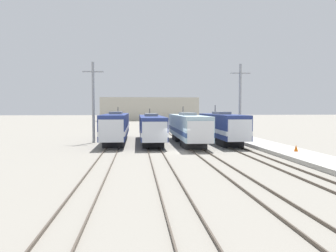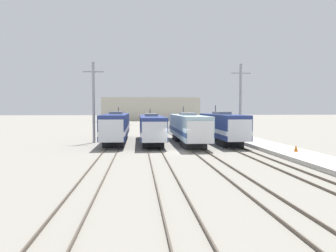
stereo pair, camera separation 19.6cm
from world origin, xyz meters
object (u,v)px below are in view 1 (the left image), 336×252
locomotive_center_left (151,128)px  traffic_cone (296,148)px  catenary_tower_left (93,101)px  locomotive_far_left (116,127)px  locomotive_far_right (222,127)px  catenary_tower_right (240,101)px  locomotive_center_right (188,128)px

locomotive_center_left → traffic_cone: (13.78, -12.96, -1.34)m
catenary_tower_left → locomotive_far_left: bearing=1.2°
locomotive_far_right → catenary_tower_right: (3.15, 2.25, 3.47)m
locomotive_center_left → locomotive_far_left: bearing=165.4°
locomotive_far_left → locomotive_center_right: size_ratio=1.07×
locomotive_center_left → catenary_tower_left: catenary_tower_left is taller
locomotive_far_left → traffic_cone: (18.50, -14.19, -1.47)m
catenary_tower_right → traffic_cone: (1.18, -14.13, -4.93)m
locomotive_center_left → traffic_cone: locomotive_center_left is taller
locomotive_far_left → locomotive_far_right: size_ratio=1.20×
locomotive_center_left → catenary_tower_left: 8.62m
locomotive_center_right → traffic_cone: bearing=-51.2°
locomotive_far_left → catenary_tower_right: size_ratio=1.78×
locomotive_far_right → catenary_tower_right: bearing=35.6°
locomotive_far_right → traffic_cone: (4.33, -11.87, -1.46)m
locomotive_far_right → catenary_tower_right: size_ratio=1.48×
catenary_tower_left → traffic_cone: 26.22m
locomotive_far_right → locomotive_center_left: bearing=173.4°
locomotive_center_right → traffic_cone: 14.53m
locomotive_far_left → catenary_tower_right: catenary_tower_right is taller
locomotive_far_left → traffic_cone: size_ratio=30.55×
locomotive_center_right → traffic_cone: locomotive_center_right is taller
locomotive_far_left → traffic_cone: locomotive_far_left is taller
locomotive_far_left → locomotive_center_right: 9.89m
traffic_cone → locomotive_center_left: bearing=136.8°
locomotive_center_right → traffic_cone: size_ratio=28.66×
catenary_tower_right → locomotive_far_right: bearing=-144.4°
locomotive_center_left → locomotive_far_right: (9.45, -1.09, 0.12)m
locomotive_center_right → catenary_tower_right: catenary_tower_right is taller
catenary_tower_right → traffic_cone: bearing=-85.2°
locomotive_far_left → locomotive_center_right: (9.45, -2.92, -0.05)m
locomotive_far_left → traffic_cone: bearing=-37.5°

